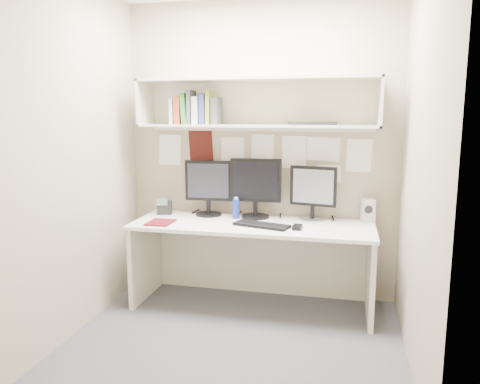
% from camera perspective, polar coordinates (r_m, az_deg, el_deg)
% --- Properties ---
extents(floor, '(2.40, 2.00, 0.01)m').
position_cam_1_polar(floor, '(3.57, -0.68, -17.71)').
color(floor, '#434348').
rests_on(floor, ground).
extents(wall_back, '(2.40, 0.02, 2.60)m').
position_cam_1_polar(wall_back, '(4.16, 2.51, 4.97)').
color(wall_back, '#9F9079').
rests_on(wall_back, ground).
extents(wall_front, '(2.40, 0.02, 2.60)m').
position_cam_1_polar(wall_front, '(2.23, -6.73, 0.87)').
color(wall_front, '#9F9079').
rests_on(wall_front, ground).
extents(wall_left, '(0.02, 2.00, 2.60)m').
position_cam_1_polar(wall_left, '(3.66, -19.38, 3.79)').
color(wall_left, '#9F9079').
rests_on(wall_left, ground).
extents(wall_right, '(0.02, 2.00, 2.60)m').
position_cam_1_polar(wall_right, '(3.13, 21.17, 2.79)').
color(wall_right, '#9F9079').
rests_on(wall_right, ground).
extents(desk, '(2.00, 0.70, 0.73)m').
position_cam_1_polar(desk, '(4.01, 1.50, -8.86)').
color(desk, white).
rests_on(desk, floor).
extents(overhead_hutch, '(2.00, 0.38, 0.40)m').
position_cam_1_polar(overhead_hutch, '(4.01, 2.19, 10.80)').
color(overhead_hutch, beige).
rests_on(overhead_hutch, wall_back).
extents(pinned_papers, '(1.92, 0.01, 0.48)m').
position_cam_1_polar(pinned_papers, '(4.16, 2.49, 4.27)').
color(pinned_papers, white).
rests_on(pinned_papers, wall_back).
extents(monitor_left, '(0.42, 0.23, 0.49)m').
position_cam_1_polar(monitor_left, '(4.17, -3.85, 0.76)').
color(monitor_left, black).
rests_on(monitor_left, desk).
extents(monitor_center, '(0.45, 0.24, 0.52)m').
position_cam_1_polar(monitor_center, '(4.07, 1.93, 0.73)').
color(monitor_center, black).
rests_on(monitor_center, desk).
extents(monitor_right, '(0.40, 0.22, 0.46)m').
position_cam_1_polar(monitor_right, '(4.01, 8.89, 0.12)').
color(monitor_right, '#A5A5AA').
rests_on(monitor_right, desk).
extents(keyboard, '(0.48, 0.28, 0.02)m').
position_cam_1_polar(keyboard, '(3.79, 2.66, -4.06)').
color(keyboard, black).
rests_on(keyboard, desk).
extents(mouse, '(0.07, 0.11, 0.03)m').
position_cam_1_polar(mouse, '(3.72, 7.00, -4.28)').
color(mouse, black).
rests_on(mouse, desk).
extents(speaker, '(0.12, 0.12, 0.20)m').
position_cam_1_polar(speaker, '(4.06, 15.35, -2.20)').
color(speaker, '#B4B4AF').
rests_on(speaker, desk).
extents(blue_bottle, '(0.06, 0.06, 0.19)m').
position_cam_1_polar(blue_bottle, '(4.06, -0.48, -2.00)').
color(blue_bottle, navy).
rests_on(blue_bottle, desk).
extents(maroon_notebook, '(0.20, 0.25, 0.01)m').
position_cam_1_polar(maroon_notebook, '(3.96, -9.67, -3.67)').
color(maroon_notebook, '#520E18').
rests_on(maroon_notebook, desk).
extents(desk_phone, '(0.15, 0.14, 0.15)m').
position_cam_1_polar(desk_phone, '(4.30, -9.18, -1.87)').
color(desk_phone, black).
rests_on(desk_phone, desk).
extents(book_stack, '(0.42, 0.18, 0.29)m').
position_cam_1_polar(book_stack, '(4.09, -5.37, 9.97)').
color(book_stack, beige).
rests_on(book_stack, overhead_hutch).
extents(hutch_tray, '(0.40, 0.23, 0.03)m').
position_cam_1_polar(hutch_tray, '(3.89, 8.80, 8.28)').
color(hutch_tray, black).
rests_on(hutch_tray, overhead_hutch).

